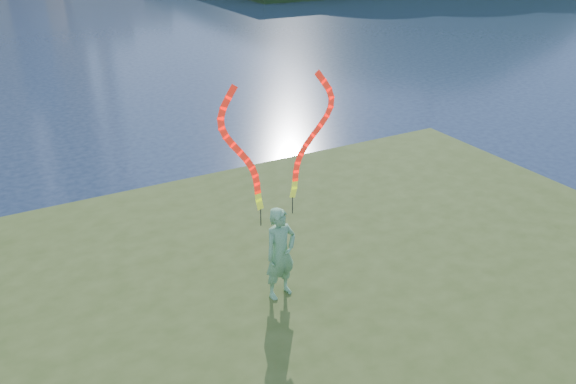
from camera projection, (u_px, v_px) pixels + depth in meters
ground at (233, 354)px, 9.33m from camera, size 320.00×320.00×0.00m
woman_with_ribbons at (279, 220)px, 8.91m from camera, size 2.01×0.56×4.00m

